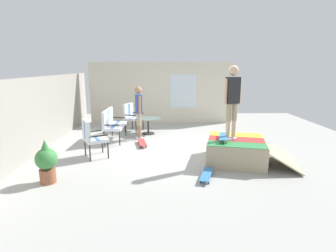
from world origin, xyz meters
The scene contains 14 objects.
ground_plane centered at (0.00, 0.00, -0.05)m, with size 12.00×12.00×0.10m, color #A8A8A3.
back_wall_cinderblock centered at (0.00, 4.00, 1.04)m, with size 9.00×0.20×2.08m.
house_facade centered at (3.80, 0.49, 1.27)m, with size 0.23×6.00×2.54m.
skate_ramp centered at (-1.16, -1.39, 0.29)m, with size 1.92×2.44×0.59m.
patio_bench centered at (0.94, 2.12, 0.62)m, with size 1.27×0.59×1.02m.
patio_chair_near_house centered at (2.30, 1.64, 0.61)m, with size 0.79×0.76×1.02m.
patio_chair_by_wall centered at (-0.76, 2.35, 0.61)m, with size 0.80×0.78×1.02m.
patio_table centered at (1.78, 0.99, 0.40)m, with size 0.90×0.90×0.57m.
person_watching centered at (1.14, 1.26, 1.02)m, with size 0.47×0.30×1.73m.
person_skater centered at (-1.19, -1.20, 1.65)m, with size 0.32×0.45×1.80m.
skateboard_by_bench centered at (0.34, 1.11, 0.08)m, with size 0.82×0.35×0.10m.
skateboard_spare centered at (-2.18, -0.46, 0.08)m, with size 0.82×0.43×0.10m.
skateboard_on_ramp centered at (-1.22, -1.01, 0.67)m, with size 0.82×0.37×0.10m.
potted_plant centered at (-2.33, 2.87, 0.47)m, with size 0.44×0.44×0.92m.
Camera 1 is at (-7.59, 0.50, 2.36)m, focal length 28.76 mm.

